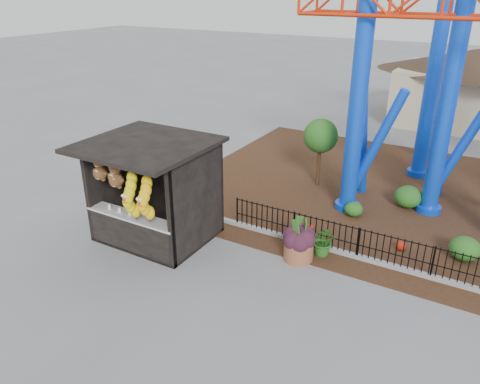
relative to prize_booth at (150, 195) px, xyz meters
The scene contains 9 objects.
ground 3.47m from the prize_booth, 17.13° to the right, with size 120.00×120.00×0.00m, color slate.
mulch_bed 10.06m from the prize_booth, 45.41° to the left, with size 18.00×12.00×0.02m, color #331E11.
curb 7.43m from the prize_booth, 16.60° to the left, with size 18.00×0.18×0.12m, color gray.
prize_booth is the anchor object (origin of this frame).
picket_fence 8.22m from the prize_booth, 14.79° to the left, with size 12.20×0.06×1.00m, color black, non-canonical shape.
terracotta_planter 4.65m from the prize_booth, 15.61° to the left, with size 0.85×0.85×0.58m, color brown.
planter_foliage 4.53m from the prize_booth, 15.61° to the left, with size 0.70×0.70×0.64m, color #301320.
potted_plant 5.28m from the prize_booth, 20.16° to the left, with size 0.83×0.72×0.92m, color #245C1B.
landscaping 8.99m from the prize_booth, 33.70° to the left, with size 8.29×4.08×0.77m.
Camera 1 is at (5.67, -8.64, 7.26)m, focal length 35.00 mm.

